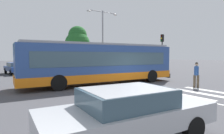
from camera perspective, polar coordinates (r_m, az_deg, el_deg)
The scene contains 15 objects.
ground_plane at distance 12.19m, azimuth 10.37°, elevation -6.80°, with size 160.00×160.00×0.00m, color #47474C.
city_transit_bus at distance 14.21m, azimuth -3.25°, elevation 1.16°, with size 12.09×3.51×3.06m.
pedestrian_crossing_street at distance 13.92m, azimuth 24.28°, elevation -1.75°, with size 0.53×0.41×1.72m.
foreground_sedan at distance 4.87m, azimuth 5.05°, elevation -13.22°, with size 4.63×2.18×1.35m.
parked_car_blue at distance 24.69m, azimuth -27.14°, elevation -0.14°, with size 2.25×4.66×1.35m.
parked_car_white at distance 25.23m, azimuth -21.08°, elevation 0.08°, with size 1.96×4.54×1.35m.
parked_car_teal at distance 26.04m, azimuth -15.58°, elevation 0.29°, with size 2.28×4.67×1.35m.
parked_car_silver at distance 27.07m, azimuth -10.54°, elevation 0.47°, with size 2.20×4.64×1.35m.
parked_car_red at distance 27.96m, azimuth -4.91°, elevation 0.62°, with size 2.10×4.61×1.35m.
traffic_light_far_corner at distance 24.08m, azimuth 14.99°, elevation 5.83°, with size 0.33×0.32×4.77m.
bus_stop_shelter at distance 27.63m, azimuth 8.17°, elevation 3.99°, with size 4.52×1.54×3.25m.
twin_arm_street_lamp at distance 25.32m, azimuth -2.86°, elevation 10.05°, with size 4.68×0.32×8.08m.
background_tree_right at distance 28.65m, azimuth -10.45°, elevation 7.64°, with size 3.70×3.70×6.58m.
crosswalk_painted_stripes at distance 10.09m, azimuth 17.66°, elevation -9.05°, with size 7.69×3.22×0.01m.
lane_center_line at distance 13.74m, azimuth 4.84°, elevation -5.57°, with size 0.16×24.00×0.01m, color silver.
Camera 1 is at (-8.47, -8.49, 2.17)m, focal length 30.07 mm.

